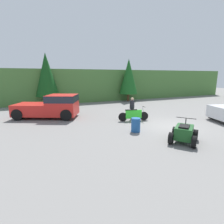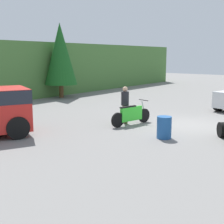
# 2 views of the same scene
# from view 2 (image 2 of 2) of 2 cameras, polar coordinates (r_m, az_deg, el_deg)

# --- Properties ---
(ground_plane) EXTENTS (80.00, 80.00, 0.00)m
(ground_plane) POSITION_cam_2_polar(r_m,az_deg,el_deg) (15.24, 14.31, -2.34)
(ground_plane) COLOR slate
(tree_mid_left) EXTENTS (2.52, 2.52, 5.72)m
(tree_mid_left) POSITION_cam_2_polar(r_m,az_deg,el_deg) (24.67, -9.44, 10.41)
(tree_mid_left) COLOR brown
(tree_mid_left) RESTS_ON ground_plane
(dirt_bike) EXTENTS (2.37, 0.78, 1.13)m
(dirt_bike) POSITION_cam_2_polar(r_m,az_deg,el_deg) (14.76, 3.56, -0.56)
(dirt_bike) COLOR black
(dirt_bike) RESTS_ON ground_plane
(rider_person) EXTENTS (0.51, 0.51, 1.79)m
(rider_person) POSITION_cam_2_polar(r_m,az_deg,el_deg) (15.00, 2.39, 1.56)
(rider_person) COLOR brown
(rider_person) RESTS_ON ground_plane
(steel_barrel) EXTENTS (0.58, 0.58, 0.88)m
(steel_barrel) POSITION_cam_2_polar(r_m,az_deg,el_deg) (12.53, 9.51, -2.80)
(steel_barrel) COLOR #1E5193
(steel_barrel) RESTS_ON ground_plane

